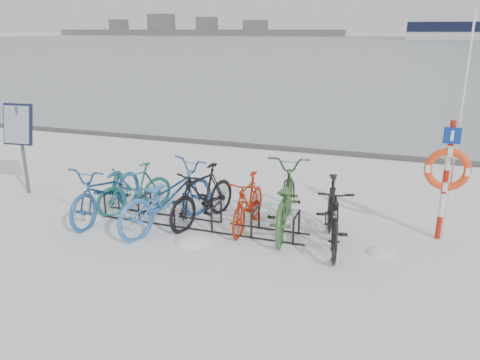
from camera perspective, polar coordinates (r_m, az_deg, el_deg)
The scene contains 15 objects.
ground at distance 8.53m, azimuth -5.12°, elevation -5.51°, with size 900.00×900.00×0.00m, color white.
ice_sheet at distance 162.19m, azimuth 18.69°, elevation 15.77°, with size 400.00×298.00×0.02m, color #939EA6.
quay_edge at distance 13.83m, azimuth 4.89°, elevation 3.89°, with size 400.00×0.25×0.10m, color #3F3F42.
bike_rack at distance 8.46m, azimuth -5.15°, elevation -4.39°, with size 4.00×0.48×0.46m.
info_board at distance 10.76m, azimuth -25.35°, elevation 5.55°, with size 0.67×0.31×1.94m.
lifebuoy_station at distance 8.20m, azimuth 23.98°, elevation 1.18°, with size 0.71×0.22×3.68m.
shoreline at distance 295.05m, azimuth -6.30°, elevation 17.63°, with size 180.00×12.00×9.50m.
bike_0 at distance 9.06m, azimuth -15.85°, elevation -0.99°, with size 0.73×2.11×1.10m, color #235491.
bike_1 at distance 9.26m, azimuth -12.71°, elevation -0.81°, with size 0.45×1.59×0.96m, color #1B585A.
bike_2 at distance 8.36m, azimuth -8.85°, elevation -1.82°, with size 0.78×2.24×1.18m, color #3571BD.
bike_3 at distance 8.50m, azimuth -4.57°, elevation -1.67°, with size 0.51×1.80×1.08m, color black.
bike_4 at distance 8.27m, azimuth 1.01°, elevation -2.53°, with size 0.46×1.64×0.99m, color #9D2007.
bike_5 at distance 8.23m, azimuth 5.44°, elevation -2.00°, with size 0.78×2.25×1.18m, color #355E2F.
bike_6 at distance 7.68m, azimuth 11.25°, elevation -3.88°, with size 0.54×1.90×1.14m, color black.
snow_drifts at distance 8.31m, azimuth -4.39°, elevation -6.13°, with size 5.91×1.88×0.22m.
Camera 1 is at (3.27, -7.12, 3.37)m, focal length 35.00 mm.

